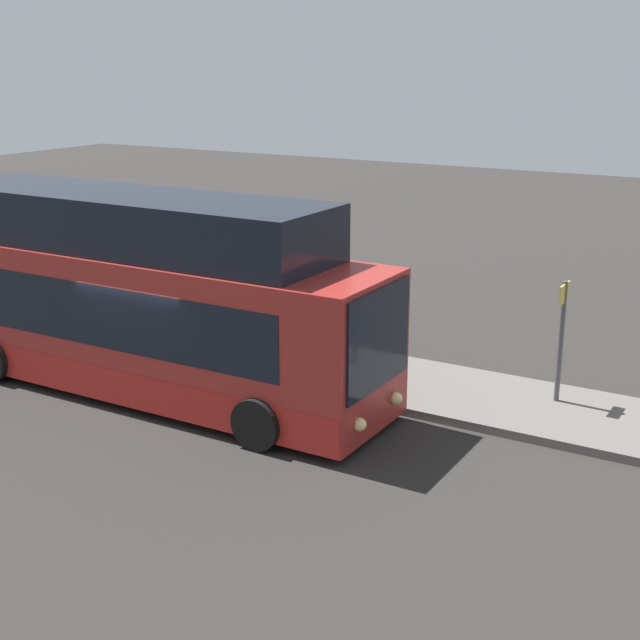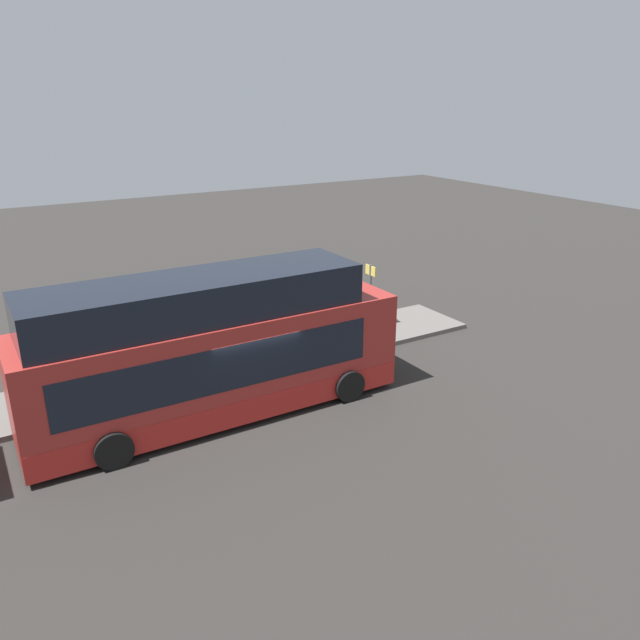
{
  "view_description": "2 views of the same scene",
  "coord_description": "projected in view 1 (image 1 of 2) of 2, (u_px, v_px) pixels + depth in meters",
  "views": [
    {
      "loc": [
        11.02,
        -12.74,
        6.56
      ],
      "look_at": [
        3.0,
        0.84,
        1.89
      ],
      "focal_mm": 50.0,
      "sensor_mm": 36.0,
      "label": 1
    },
    {
      "loc": [
        -6.32,
        -14.57,
        8.43
      ],
      "look_at": [
        3.0,
        0.84,
        1.89
      ],
      "focal_mm": 35.0,
      "sensor_mm": 36.0,
      "label": 2
    }
  ],
  "objects": [
    {
      "name": "passenger_with_bags",
      "position": [
        249.0,
        321.0,
        19.36
      ],
      "size": [
        0.38,
        0.38,
        1.63
      ],
      "rotation": [
        0.0,
        0.0,
        -1.55
      ],
      "color": "#4C476B",
      "rests_on": "platform"
    },
    {
      "name": "trash_bin",
      "position": [
        191.0,
        313.0,
        21.94
      ],
      "size": [
        0.44,
        0.44,
        0.65
      ],
      "color": "#3F3F44",
      "rests_on": "platform"
    },
    {
      "name": "passenger_waiting",
      "position": [
        250.0,
        298.0,
        20.7
      ],
      "size": [
        0.6,
        0.6,
        1.87
      ],
      "rotation": [
        0.0,
        0.0,
        -2.45
      ],
      "color": "#2D2D33",
      "rests_on": "platform"
    },
    {
      "name": "passenger_boarding",
      "position": [
        352.0,
        329.0,
        18.36
      ],
      "size": [
        0.34,
        0.51,
        1.81
      ],
      "rotation": [
        0.0,
        0.0,
        -3.13
      ],
      "color": "gray",
      "rests_on": "platform"
    },
    {
      "name": "platform",
      "position": [
        255.0,
        354.0,
        20.21
      ],
      "size": [
        20.0,
        2.82,
        0.16
      ],
      "color": "#605B56",
      "rests_on": "ground"
    },
    {
      "name": "bus_lead",
      "position": [
        143.0,
        306.0,
        17.82
      ],
      "size": [
        10.5,
        2.83,
        4.01
      ],
      "color": "maroon",
      "rests_on": "ground"
    },
    {
      "name": "ground",
      "position": [
        169.0,
        399.0,
        17.75
      ],
      "size": [
        80.0,
        80.0,
        0.0
      ],
      "primitive_type": "plane",
      "color": "#2B2826"
    },
    {
      "name": "suitcase",
      "position": [
        274.0,
        323.0,
        21.16
      ],
      "size": [
        0.45,
        0.2,
        0.89
      ],
      "color": "black",
      "rests_on": "platform"
    },
    {
      "name": "sign_post",
      "position": [
        562.0,
        329.0,
        16.85
      ],
      "size": [
        0.1,
        0.61,
        2.38
      ],
      "color": "#4C4C51",
      "rests_on": "platform"
    }
  ]
}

